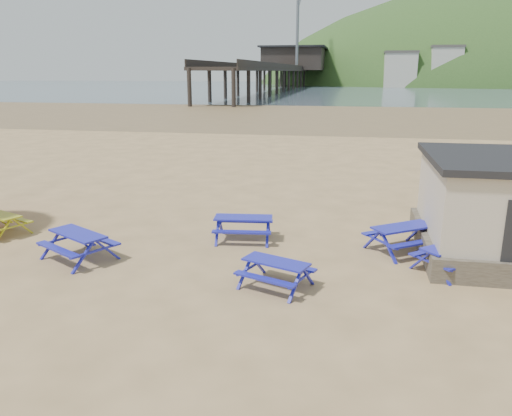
# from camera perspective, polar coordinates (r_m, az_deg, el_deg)

# --- Properties ---
(ground) EXTENTS (400.00, 400.00, 0.00)m
(ground) POSITION_cam_1_polar(r_m,az_deg,el_deg) (16.58, -5.56, -4.46)
(ground) COLOR tan
(ground) RESTS_ON ground
(wet_sand) EXTENTS (400.00, 400.00, 0.00)m
(wet_sand) POSITION_cam_1_polar(r_m,az_deg,el_deg) (70.32, 7.15, 10.68)
(wet_sand) COLOR olive
(wet_sand) RESTS_ON ground
(sea) EXTENTS (400.00, 400.00, 0.00)m
(sea) POSITION_cam_1_polar(r_m,az_deg,el_deg) (185.09, 9.58, 13.43)
(sea) COLOR #465764
(sea) RESTS_ON ground
(picnic_table_blue_a) EXTENTS (2.12, 1.78, 0.82)m
(picnic_table_blue_a) POSITION_cam_1_polar(r_m,az_deg,el_deg) (17.07, -1.45, -2.34)
(picnic_table_blue_a) COLOR #121E96
(picnic_table_blue_a) RESTS_ON ground
(picnic_table_blue_c) EXTENTS (2.62, 2.52, 0.86)m
(picnic_table_blue_c) POSITION_cam_1_polar(r_m,az_deg,el_deg) (16.64, 16.43, -3.40)
(picnic_table_blue_c) COLOR #121E96
(picnic_table_blue_c) RESTS_ON ground
(picnic_table_blue_d) EXTENTS (2.59, 2.44, 0.86)m
(picnic_table_blue_d) POSITION_cam_1_polar(r_m,az_deg,el_deg) (16.25, -19.59, -4.11)
(picnic_table_blue_d) COLOR #121E96
(picnic_table_blue_d) RESTS_ON ground
(picnic_table_blue_e) EXTENTS (2.18, 1.98, 0.75)m
(picnic_table_blue_e) POSITION_cam_1_polar(r_m,az_deg,el_deg) (13.44, 2.28, -7.54)
(picnic_table_blue_e) COLOR #121E96
(picnic_table_blue_e) RESTS_ON ground
(picnic_table_blue_f) EXTENTS (2.37, 2.32, 0.77)m
(picnic_table_blue_f) POSITION_cam_1_polar(r_m,az_deg,el_deg) (15.48, 21.32, -5.42)
(picnic_table_blue_f) COLOR #121E96
(picnic_table_blue_f) RESTS_ON ground
(picnic_table_yellow) EXTENTS (2.21, 2.03, 0.75)m
(picnic_table_yellow) POSITION_cam_1_polar(r_m,az_deg,el_deg) (19.83, -27.18, -1.66)
(picnic_table_yellow) COLOR #A1B317
(picnic_table_yellow) RESTS_ON ground
(pier) EXTENTS (24.00, 220.00, 39.29)m
(pier) POSITION_cam_1_polar(r_m,az_deg,el_deg) (194.49, 4.22, 15.29)
(pier) COLOR black
(pier) RESTS_ON ground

